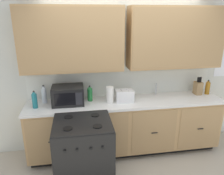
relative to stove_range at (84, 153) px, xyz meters
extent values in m
plane|color=#B2A893|center=(0.72, 0.33, -0.47)|extent=(8.00, 8.00, 0.00)
cube|color=silver|center=(0.72, 0.96, 0.83)|extent=(4.33, 0.05, 2.60)
cube|color=silver|center=(0.72, 0.93, 0.66)|extent=(3.13, 0.01, 0.40)
cube|color=tan|center=(-0.08, 0.76, 1.43)|extent=(1.51, 0.34, 0.95)
cube|color=#A58052|center=(-0.08, 0.59, 1.43)|extent=(1.48, 0.01, 0.89)
cube|color=tan|center=(1.53, 0.76, 1.43)|extent=(1.51, 0.34, 0.95)
cube|color=#A58052|center=(1.53, 0.59, 1.43)|extent=(1.48, 0.01, 0.89)
cube|color=black|center=(0.72, 0.66, -0.42)|extent=(3.07, 0.48, 0.10)
cube|color=tan|center=(0.72, 0.63, 0.02)|extent=(3.13, 0.60, 0.79)
cube|color=#A88354|center=(-0.45, 0.33, 0.02)|extent=(0.72, 0.01, 0.73)
cube|color=black|center=(-0.45, 0.31, 0.02)|extent=(0.10, 0.01, 0.01)
cube|color=#A88354|center=(0.33, 0.33, 0.02)|extent=(0.72, 0.01, 0.73)
cube|color=black|center=(0.33, 0.31, 0.02)|extent=(0.10, 0.01, 0.01)
cube|color=#A88354|center=(1.12, 0.33, 0.02)|extent=(0.72, 0.01, 0.73)
cube|color=black|center=(1.12, 0.31, 0.02)|extent=(0.10, 0.01, 0.01)
cube|color=#A88354|center=(1.90, 0.33, 0.02)|extent=(0.72, 0.01, 0.73)
cube|color=black|center=(1.90, 0.31, 0.02)|extent=(0.10, 0.01, 0.01)
cube|color=white|center=(0.72, 0.63, 0.44)|extent=(3.16, 0.63, 0.04)
cube|color=#A8AAAF|center=(1.30, 0.66, 0.44)|extent=(0.56, 0.38, 0.02)
cube|color=black|center=(0.00, 0.00, -0.01)|extent=(0.76, 0.66, 0.92)
cube|color=black|center=(0.00, 0.00, 0.46)|extent=(0.74, 0.65, 0.02)
cylinder|color=black|center=(-0.18, -0.16, 0.47)|extent=(0.12, 0.12, 0.01)
cylinder|color=black|center=(0.18, -0.16, 0.47)|extent=(0.12, 0.12, 0.01)
cylinder|color=black|center=(-0.18, 0.16, 0.47)|extent=(0.12, 0.12, 0.01)
cylinder|color=black|center=(0.18, 0.16, 0.47)|extent=(0.12, 0.12, 0.01)
cylinder|color=black|center=(-0.22, -0.34, 0.28)|extent=(0.03, 0.02, 0.03)
cylinder|color=black|center=(-0.08, -0.34, 0.28)|extent=(0.03, 0.02, 0.03)
cylinder|color=black|center=(0.08, -0.34, 0.28)|extent=(0.03, 0.02, 0.03)
cylinder|color=black|center=(0.22, -0.34, 0.28)|extent=(0.03, 0.02, 0.03)
cube|color=black|center=(-0.19, 0.68, 0.60)|extent=(0.48, 0.36, 0.28)
cube|color=black|center=(-0.23, 0.49, 0.60)|extent=(0.31, 0.01, 0.19)
cube|color=#28282D|center=(-0.03, 0.49, 0.60)|extent=(0.10, 0.01, 0.19)
cube|color=white|center=(0.69, 0.62, 0.55)|extent=(0.28, 0.18, 0.19)
cube|color=black|center=(0.64, 0.62, 0.65)|extent=(0.02, 0.13, 0.01)
cube|color=black|center=(0.74, 0.62, 0.65)|extent=(0.02, 0.13, 0.01)
cube|color=#9C794E|center=(2.02, 0.74, 0.57)|extent=(0.11, 0.14, 0.22)
cylinder|color=black|center=(1.99, 0.73, 0.72)|extent=(0.02, 0.02, 0.09)
cylinder|color=black|center=(2.01, 0.73, 0.72)|extent=(0.02, 0.02, 0.09)
cylinder|color=black|center=(2.03, 0.73, 0.72)|extent=(0.02, 0.02, 0.09)
cylinder|color=black|center=(2.05, 0.73, 0.72)|extent=(0.02, 0.02, 0.09)
cylinder|color=#B2B5BA|center=(1.30, 0.84, 0.56)|extent=(0.02, 0.02, 0.20)
cylinder|color=white|center=(0.46, 0.61, 0.59)|extent=(0.12, 0.12, 0.26)
cylinder|color=silver|center=(-0.56, 0.77, 0.58)|extent=(0.08, 0.08, 0.23)
cone|color=silver|center=(-0.56, 0.77, 0.72)|extent=(0.07, 0.07, 0.06)
cylinder|color=black|center=(-0.56, 0.77, 0.74)|extent=(0.03, 0.03, 0.02)
cylinder|color=#1E707A|center=(-0.67, 0.58, 0.57)|extent=(0.08, 0.08, 0.21)
cone|color=#1E707A|center=(-0.67, 0.58, 0.70)|extent=(0.07, 0.07, 0.05)
cylinder|color=black|center=(-0.67, 0.58, 0.72)|extent=(0.03, 0.03, 0.02)
cylinder|color=#9E6619|center=(2.19, 0.72, 0.56)|extent=(0.08, 0.08, 0.20)
cone|color=#9E6619|center=(2.19, 0.72, 0.69)|extent=(0.07, 0.07, 0.05)
cylinder|color=black|center=(2.19, 0.72, 0.70)|extent=(0.03, 0.03, 0.02)
cylinder|color=#237A38|center=(0.15, 0.74, 0.56)|extent=(0.08, 0.08, 0.20)
cone|color=#237A38|center=(0.15, 0.74, 0.69)|extent=(0.07, 0.07, 0.05)
cylinder|color=black|center=(0.15, 0.74, 0.70)|extent=(0.03, 0.03, 0.02)
camera|label=1|loc=(-0.04, -2.55, 1.78)|focal=35.04mm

